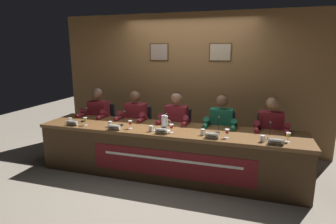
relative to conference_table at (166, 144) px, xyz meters
The scene contains 35 objects.
ground_plane 0.54m from the conference_table, 91.55° to the left, with size 12.00×12.00×0.00m, color gray.
wall_back_panelled 1.68m from the conference_table, 90.12° to the left, with size 5.25×0.14×2.60m.
conference_table is the anchor object (origin of this frame).
chair_far_left 1.67m from the conference_table, 154.22° to the left, with size 0.44×0.44×0.91m.
panelist_far_left 1.60m from the conference_table, 160.71° to the left, with size 0.51×0.48×1.24m.
nameplate_far_left 1.53m from the conference_table, behind, with size 0.18×0.06×0.08m.
juice_glass_far_left 1.34m from the conference_table, behind, with size 0.06×0.06×0.12m.
water_cup_far_left 1.65m from the conference_table, behind, with size 0.06×0.06×0.08m.
microphone_far_left 1.49m from the conference_table, behind, with size 0.06×0.17×0.22m.
chair_left 1.05m from the conference_table, 136.06° to the left, with size 0.44×0.44×0.91m.
panelist_left 0.94m from the conference_table, 145.07° to the left, with size 0.51×0.48×1.24m.
nameplate_left 0.82m from the conference_table, 163.59° to the right, with size 0.19×0.06×0.08m.
juice_glass_left 0.63m from the conference_table, behind, with size 0.06×0.06×0.12m.
water_cup_left 0.92m from the conference_table, behind, with size 0.06×0.06×0.08m.
microphone_left 0.81m from the conference_table, behind, with size 0.06×0.17×0.22m.
chair_center 0.73m from the conference_table, 90.26° to the left, with size 0.44×0.44×0.91m.
panelist_center 0.56m from the conference_table, 90.35° to the left, with size 0.51×0.48×1.24m.
nameplate_center 0.33m from the conference_table, 90.68° to the right, with size 0.18×0.06×0.08m.
juice_glass_center 0.35m from the conference_table, 39.67° to the right, with size 0.06×0.06×0.12m.
water_cup_center 0.35m from the conference_table, 146.14° to the right, with size 0.06×0.06×0.08m.
microphone_center 0.32m from the conference_table, 117.14° to the left, with size 0.06×0.17×0.22m.
chair_right 1.04m from the conference_table, 44.19° to the left, with size 0.44×0.44×0.91m.
panelist_right 0.93m from the conference_table, 35.16° to the left, with size 0.51×0.48×1.24m.
nameplate_right 0.78m from the conference_table, 15.25° to the right, with size 0.18×0.06×0.08m.
juice_glass_right 0.96m from the conference_table, ahead, with size 0.06×0.06×0.12m.
water_cup_right 0.63m from the conference_table, ahead, with size 0.06×0.06×0.08m.
microphone_right 0.82m from the conference_table, ahead, with size 0.06×0.17×0.22m.
chair_far_right 1.67m from the conference_table, 25.87° to the left, with size 0.44×0.44×0.91m.
panelist_far_right 1.60m from the conference_table, 19.37° to the left, with size 0.51×0.48×1.24m.
nameplate_far_right 1.56m from the conference_table, ahead, with size 0.19×0.06×0.08m.
juice_glass_far_right 1.71m from the conference_table, ahead, with size 0.06×0.06×0.12m.
water_cup_far_right 1.39m from the conference_table, ahead, with size 0.06×0.06×0.08m.
microphone_far_right 1.49m from the conference_table, ahead, with size 0.06×0.17×0.22m.
water_pitcher_central 0.34m from the conference_table, 116.18° to the left, with size 0.15×0.10×0.21m.
document_stack_center 0.24m from the conference_table, 118.03° to the right, with size 0.24×0.19×0.01m.
Camera 1 is at (1.21, -3.87, 1.92)m, focal length 29.48 mm.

